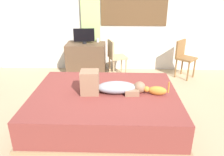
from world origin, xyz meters
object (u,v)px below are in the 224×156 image
bed (105,108)px  desk (86,59)px  cat (156,90)px  person_lying (110,86)px  chair_spare (184,56)px  chair_by_desk (115,55)px  cup (98,40)px  tv_monitor (84,36)px

bed → desk: desk is taller
cat → desk: (-1.32, 2.17, -0.23)m
person_lying → chair_spare: 2.57m
desk → chair_by_desk: chair_by_desk is taller
desk → cup: 0.52m
tv_monitor → chair_spare: size_ratio=0.56×
desk → chair_spare: bearing=-3.6°
bed → desk: 2.21m
cup → chair_by_desk: chair_by_desk is taller
cup → tv_monitor: bearing=-151.7°
person_lying → chair_by_desk: 1.98m
bed → desk: (-0.58, 2.13, 0.11)m
person_lying → chair_by_desk: person_lying is taller
chair_by_desk → chair_spare: size_ratio=1.00×
cat → cup: size_ratio=3.85×
cat → chair_spare: 2.24m
desk → chair_spare: size_ratio=1.05×
cat → tv_monitor: (-1.34, 2.17, 0.32)m
tv_monitor → chair_spare: tv_monitor is taller
person_lying → tv_monitor: bearing=107.6°
person_lying → desk: bearing=107.0°
bed → cat: size_ratio=6.12×
desk → bed: bearing=-74.7°
bed → cat: 0.81m
cup → chair_by_desk: bearing=-37.2°
bed → desk: bearing=105.3°
chair_spare → cup: bearing=171.3°
desk → chair_spare: chair_spare is taller
desk → cat: bearing=-58.7°
chair_by_desk → desk: bearing=167.2°
tv_monitor → cup: tv_monitor is taller
person_lying → cat: person_lying is taller
tv_monitor → cup: (0.30, 0.16, -0.14)m
bed → cup: cup is taller
cup → desk: bearing=-149.5°
person_lying → bed: bearing=178.4°
cat → bed: bearing=176.8°
bed → chair_spare: chair_spare is taller
bed → tv_monitor: bearing=105.9°
bed → chair_by_desk: 1.99m
bed → chair_by_desk: bearing=86.8°
bed → chair_by_desk: (0.11, 1.97, 0.25)m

